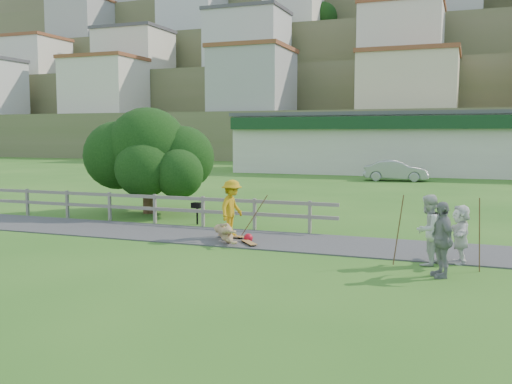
% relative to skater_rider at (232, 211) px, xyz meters
% --- Properties ---
extents(ground, '(260.00, 260.00, 0.00)m').
position_rel_skater_rider_xyz_m(ground, '(0.05, -1.36, -0.90)').
color(ground, '#29601B').
rests_on(ground, ground).
extents(path, '(34.00, 3.00, 0.04)m').
position_rel_skater_rider_xyz_m(path, '(0.05, 0.14, -0.88)').
color(path, '#373739').
rests_on(path, ground).
extents(fence, '(15.05, 0.10, 1.10)m').
position_rel_skater_rider_xyz_m(fence, '(-4.57, 1.94, -0.18)').
color(fence, slate).
rests_on(fence, ground).
extents(strip_mall, '(32.50, 10.75, 5.10)m').
position_rel_skater_rider_xyz_m(strip_mall, '(4.05, 33.58, 1.68)').
color(strip_mall, beige).
rests_on(strip_mall, ground).
extents(hillside, '(220.00, 67.00, 47.50)m').
position_rel_skater_rider_xyz_m(hillside, '(0.05, 89.95, 13.51)').
color(hillside, '#586038').
rests_on(hillside, ground).
extents(skater_rider, '(0.76, 1.21, 1.80)m').
position_rel_skater_rider_xyz_m(skater_rider, '(0.00, 0.00, 0.00)').
color(skater_rider, '#C19212').
rests_on(skater_rider, ground).
extents(skater_fallen, '(1.64, 1.40, 0.64)m').
position_rel_skater_rider_xyz_m(skater_fallen, '(0.10, -0.70, -0.58)').
color(skater_fallen, tan).
rests_on(skater_fallen, ground).
extents(spectator_a, '(1.02, 1.10, 1.82)m').
position_rel_skater_rider_xyz_m(spectator_a, '(6.11, -1.59, 0.01)').
color(spectator_a, silver).
rests_on(spectator_a, ground).
extents(spectator_b, '(0.83, 1.14, 1.79)m').
position_rel_skater_rider_xyz_m(spectator_b, '(6.49, -2.76, -0.00)').
color(spectator_b, gray).
rests_on(spectator_b, ground).
extents(spectator_d, '(0.66, 1.48, 1.54)m').
position_rel_skater_rider_xyz_m(spectator_d, '(6.89, -1.11, -0.13)').
color(spectator_d, white).
rests_on(spectator_d, ground).
extents(car_silver, '(4.56, 1.96, 1.46)m').
position_rel_skater_rider_xyz_m(car_silver, '(2.23, 24.70, -0.17)').
color(car_silver, '#95999C').
rests_on(car_silver, ground).
extents(tree, '(5.49, 5.49, 3.91)m').
position_rel_skater_rider_xyz_m(tree, '(-5.60, 4.25, 1.05)').
color(tree, black).
rests_on(tree, ground).
extents(bbq, '(0.40, 0.31, 0.81)m').
position_rel_skater_rider_xyz_m(bbq, '(-2.35, 2.26, -0.49)').
color(bbq, black).
rests_on(bbq, ground).
extents(longboard_rider, '(0.94, 0.33, 0.10)m').
position_rel_skater_rider_xyz_m(longboard_rider, '(0.00, 0.00, -0.85)').
color(longboard_rider, '#9B6933').
rests_on(longboard_rider, ground).
extents(longboard_fallen, '(0.75, 0.82, 0.10)m').
position_rel_skater_rider_xyz_m(longboard_fallen, '(0.90, -0.80, -0.85)').
color(longboard_fallen, '#9B6933').
rests_on(longboard_fallen, ground).
extents(helmet, '(0.28, 0.28, 0.28)m').
position_rel_skater_rider_xyz_m(helmet, '(0.70, -0.35, -0.76)').
color(helmet, red).
rests_on(helmet, ground).
extents(pole_rider, '(0.03, 0.03, 1.69)m').
position_rel_skater_rider_xyz_m(pole_rider, '(0.60, 0.40, -0.06)').
color(pole_rider, brown).
rests_on(pole_rider, ground).
extents(pole_spec_left, '(0.03, 0.03, 1.83)m').
position_rel_skater_rider_xyz_m(pole_spec_left, '(5.40, -1.88, 0.02)').
color(pole_spec_left, brown).
rests_on(pole_spec_left, ground).
extents(pole_spec_right, '(0.03, 0.03, 1.82)m').
position_rel_skater_rider_xyz_m(pole_spec_right, '(7.33, -1.90, 0.01)').
color(pole_spec_right, brown).
rests_on(pole_spec_right, ground).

